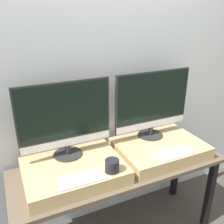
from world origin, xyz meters
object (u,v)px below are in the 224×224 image
Objects in this scene: keyboard_left at (82,179)px; monitor_right at (152,103)px; mug at (112,166)px; keyboard_right at (174,153)px; monitor_left at (65,118)px.

keyboard_left is 0.83m from monitor_right.
mug is 0.14× the size of monitor_right.
keyboard_right is at bearing 0.00° from keyboard_left.
keyboard_right is (0.00, -0.32, -0.29)m from monitor_right.
monitor_right is (0.71, 0.32, 0.29)m from keyboard_left.
keyboard_right is (0.71, -0.32, -0.29)m from monitor_left.
keyboard_right is at bearing -90.00° from monitor_right.
monitor_right is 2.24× the size of keyboard_right.
keyboard_left is 0.71m from keyboard_right.
monitor_right reaches higher than mug.
keyboard_right is at bearing -23.97° from monitor_left.
keyboard_left is 0.45× the size of monitor_right.
keyboard_left is 1.00× the size of keyboard_right.
monitor_left is 0.43m from keyboard_left.
keyboard_right is (0.71, 0.00, 0.00)m from keyboard_left.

